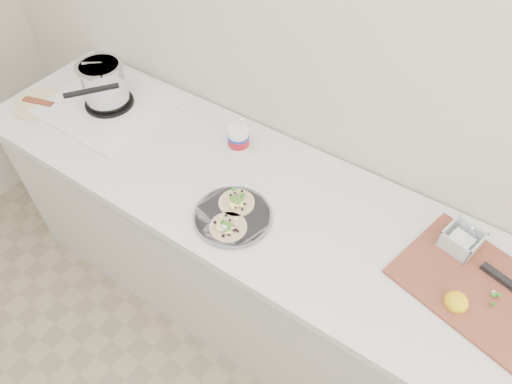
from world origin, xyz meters
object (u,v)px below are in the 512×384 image
Objects in this scene: stove at (106,91)px; bacon_plate at (39,103)px; cutboard at (484,283)px; tub at (239,137)px; taco_plate at (232,214)px.

stove reaches higher than bacon_plate.
tub is at bearing -171.23° from cutboard.
cutboard reaches higher than taco_plate.
stove is at bearing 166.11° from taco_plate.
stove is 0.91× the size of cutboard.
stove is at bearing -171.32° from tub.
bacon_plate is at bearing -160.89° from cutboard.
stove is 1.87× the size of taco_plate.
stove reaches higher than tub.
tub is (-0.18, 0.30, 0.05)m from taco_plate.
tub reaches higher than taco_plate.
stove reaches higher than cutboard.
taco_plate is 0.49× the size of cutboard.
bacon_plate is (-0.27, -0.17, -0.08)m from stove.
taco_plate is at bearing -1.71° from bacon_plate.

